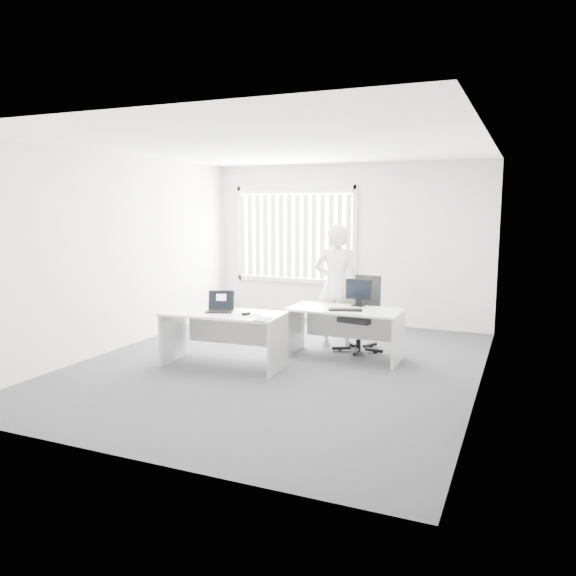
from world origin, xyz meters
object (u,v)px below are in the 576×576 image
at_px(desk_near, 224,327).
at_px(person, 336,286).
at_px(desk_far, 345,323).
at_px(laptop, 220,302).
at_px(monitor, 358,293).
at_px(office_chair, 360,327).

height_order(desk_near, person, person).
relative_size(desk_far, laptop, 4.48).
bearing_deg(monitor, office_chair, 105.05).
height_order(desk_far, monitor, monitor).
bearing_deg(desk_near, office_chair, 42.66).
xyz_separation_m(desk_near, office_chair, (1.41, 1.48, -0.17)).
distance_m(desk_near, office_chair, 2.05).
relative_size(desk_near, laptop, 4.72).
relative_size(person, monitor, 4.81).
xyz_separation_m(desk_far, monitor, (0.11, 0.26, 0.38)).
xyz_separation_m(office_chair, laptop, (-1.47, -1.46, 0.50)).
bearing_deg(desk_near, person, 53.69).
xyz_separation_m(desk_far, person, (-0.33, 0.61, 0.41)).
relative_size(office_chair, person, 0.59).
bearing_deg(desk_far, office_chair, 81.65).
height_order(desk_near, laptop, laptop).
bearing_deg(desk_near, laptop, 160.63).
relative_size(desk_far, monitor, 4.01).
bearing_deg(laptop, desk_near, -36.75).
distance_m(person, monitor, 0.56).
bearing_deg(person, desk_far, 108.67).
distance_m(office_chair, person, 0.71).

